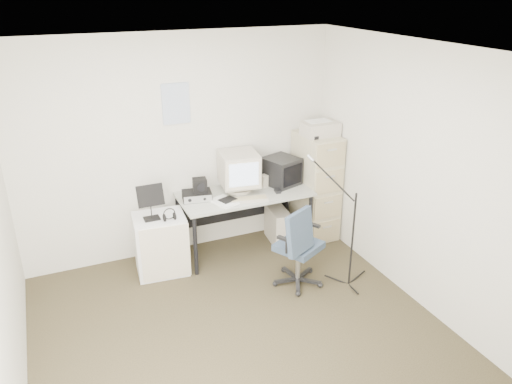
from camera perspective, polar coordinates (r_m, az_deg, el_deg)
name	(u,v)px	position (r m, az deg, el deg)	size (l,w,h in m)	color
floor	(243,336)	(4.71, -1.54, -16.10)	(3.60, 3.60, 0.01)	#302B18
ceiling	(239,52)	(3.68, -1.97, 15.70)	(3.60, 3.60, 0.01)	white
wall_back	(180,148)	(5.64, -8.66, 5.04)	(3.60, 0.02, 2.50)	beige
wall_front	(375,350)	(2.71, 13.43, -17.19)	(3.60, 0.02, 2.50)	beige
wall_right	(418,178)	(4.94, 18.00, 1.52)	(0.02, 3.60, 2.50)	beige
wall_calendar	(176,104)	(5.49, -9.14, 9.94)	(0.30, 0.02, 0.44)	white
filing_cabinet	(316,186)	(6.14, 6.83, 0.72)	(0.40, 0.60, 1.30)	beige
printer	(320,129)	(5.88, 7.35, 7.18)	(0.41, 0.28, 0.16)	#B5A58E
desk	(245,221)	(5.85, -1.25, -3.39)	(1.50, 0.70, 0.73)	#B5B7AA
crt_monitor	(239,172)	(5.67, -1.97, 2.29)	(0.42, 0.44, 0.46)	#B5A58E
crt_tv	(281,171)	(5.90, 2.90, 2.42)	(0.35, 0.37, 0.32)	black
desk_speaker	(264,181)	(5.83, 0.89, 1.26)	(0.08, 0.08, 0.15)	beige
keyboard	(249,199)	(5.50, -0.85, -0.83)	(0.43, 0.15, 0.02)	#B5A58E
mouse	(277,191)	(5.71, 2.47, 0.12)	(0.06, 0.10, 0.03)	black
radio_receiver	(197,195)	(5.55, -6.77, -0.39)	(0.32, 0.23, 0.09)	black
radio_speaker	(200,185)	(5.51, -6.44, 0.79)	(0.15, 0.14, 0.15)	black
papers	(224,201)	(5.46, -3.63, -1.09)	(0.22, 0.30, 0.02)	white
pc_tower	(278,225)	(6.10, 2.52, -3.82)	(0.20, 0.45, 0.42)	#B5A58E
office_chair	(299,245)	(5.18, 4.91, -6.01)	(0.53, 0.53, 0.92)	#3F526D
side_cart	(161,244)	(5.53, -10.83, -5.86)	(0.54, 0.43, 0.67)	silver
music_stand	(150,202)	(5.25, -11.98, -1.09)	(0.27, 0.14, 0.40)	black
headphones	(169,216)	(5.26, -9.86, -2.73)	(0.14, 0.14, 0.03)	black
mic_stand	(354,226)	(5.14, 11.09, -3.84)	(0.02, 0.02, 1.37)	black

